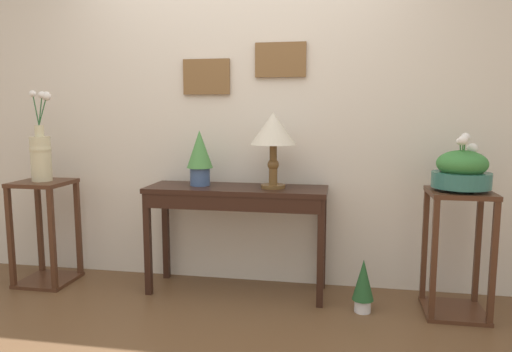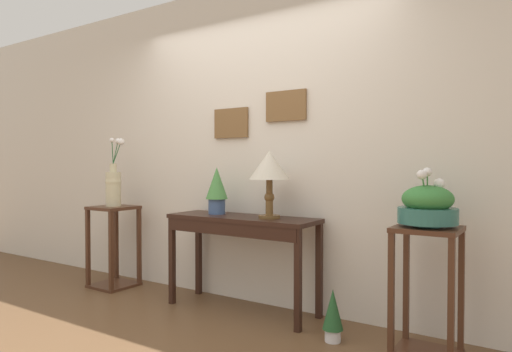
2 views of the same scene
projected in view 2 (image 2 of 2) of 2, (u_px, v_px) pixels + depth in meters
name	position (u px, v px, depth m)	size (l,w,h in m)	color
back_wall_with_art	(260.00, 142.00, 3.95)	(9.00, 0.13, 2.80)	beige
console_table	(240.00, 230.00, 3.69)	(1.29, 0.42, 0.78)	black
table_lamp	(269.00, 169.00, 3.56)	(0.32, 0.32, 0.53)	brown
potted_plant_on_console	(217.00, 188.00, 3.88)	(0.19, 0.19, 0.40)	#3D5684
pedestal_stand_left	(114.00, 246.00, 4.46)	(0.39, 0.39, 0.80)	#472819
flower_vase_tall_left	(114.00, 184.00, 4.45)	(0.16, 0.19, 0.68)	beige
pedestal_stand_right	(427.00, 292.00, 2.81)	(0.39, 0.39, 0.82)	#472819
planter_bowl_wide_right	(428.00, 206.00, 2.80)	(0.36, 0.36, 0.37)	#2D665B
potted_plant_floor	(333.00, 313.00, 3.06)	(0.14, 0.14, 0.36)	silver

